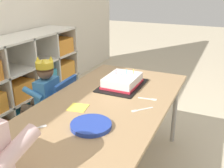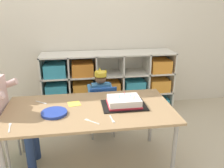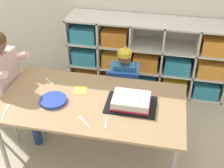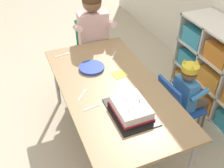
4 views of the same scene
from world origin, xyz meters
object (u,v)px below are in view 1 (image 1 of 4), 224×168
Objects in this scene: birthday_cake_on_tray at (122,82)px; fork_scattered_mid_table at (149,99)px; child_with_crown at (43,93)px; paper_plate_stack at (91,125)px; activity_table at (105,109)px; classroom_chair_blue at (56,110)px; fork_at_table_front_edge at (36,128)px; fork_near_child_seat at (141,110)px.

birthday_cake_on_tray reaches higher than fork_scattered_mid_table.
child_with_crown is 0.87m from paper_plate_stack.
child_with_crown reaches higher than activity_table.
classroom_chair_blue is 0.17m from child_with_crown.
fork_scattered_mid_table is at bearing -20.06° from paper_plate_stack.
paper_plate_stack is (-0.47, -0.72, 0.13)m from child_with_crown.
fork_at_table_front_edge is at bearing 26.23° from classroom_chair_blue.
fork_scattered_mid_table is (-0.15, -0.25, -0.03)m from birthday_cake_on_tray.
fork_scattered_mid_table is (0.61, -0.44, 0.00)m from fork_at_table_front_edge.
child_with_crown is 0.67m from birthday_cake_on_tray.
classroom_chair_blue is at bearing 105.90° from birthday_cake_on_tray.
activity_table is at bearing 132.33° from fork_near_child_seat.
fork_near_child_seat is at bearing 76.47° from child_with_crown.
child_with_crown is at bearing -90.25° from classroom_chair_blue.
child_with_crown is (-0.01, 0.11, 0.13)m from classroom_chair_blue.
child_with_crown reaches higher than fork_scattered_mid_table.
activity_table is at bearing 72.71° from child_with_crown.
fork_scattered_mid_table is 1.08× the size of fork_near_child_seat.
paper_plate_stack is 0.35m from fork_near_child_seat.
paper_plate_stack is at bearing -167.90° from activity_table.
activity_table is at bearing 69.35° from classroom_chair_blue.
paper_plate_stack is at bearing 63.35° from fork_scattered_mid_table.
paper_plate_stack is 1.76× the size of fork_scattered_mid_table.
activity_table is 12.97× the size of fork_near_child_seat.
activity_table is 0.33m from birthday_cake_on_tray.
fork_at_table_front_edge is 0.75m from fork_scattered_mid_table.
classroom_chair_blue reaches higher than activity_table.
paper_plate_stack reaches higher than fork_scattered_mid_table.
child_with_crown is 2.01× the size of birthday_cake_on_tray.
fork_near_child_seat is (-0.17, -0.78, 0.25)m from classroom_chair_blue.
child_with_crown is 0.77m from fork_at_table_front_edge.
activity_table is at bearing 28.97° from fork_scattered_mid_table.
fork_near_child_seat is (-0.17, -0.00, 0.00)m from fork_scattered_mid_table.
classroom_chair_blue is 0.81m from paper_plate_stack.
paper_plate_stack is 0.29m from fork_at_table_front_edge.
child_with_crown is at bearing 75.59° from activity_table.
classroom_chair_blue is (0.17, 0.54, -0.20)m from activity_table.
fork_at_table_front_edge is at bearing 33.88° from child_with_crown.
activity_table is 12.01× the size of fork_scattered_mid_table.
classroom_chair_blue is at bearing 51.55° from paper_plate_stack.
classroom_chair_blue reaches higher than fork_scattered_mid_table.
birthday_cake_on_tray is 0.63m from paper_plate_stack.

